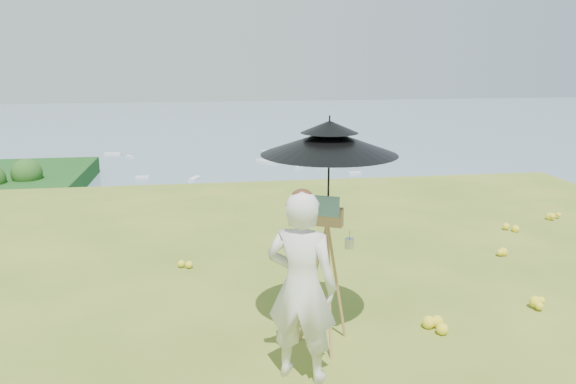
{
  "coord_description": "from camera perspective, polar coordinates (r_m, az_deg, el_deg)",
  "views": [
    {
      "loc": [
        -1.19,
        -5.44,
        2.8
      ],
      "look_at": [
        -0.07,
        1.99,
        0.96
      ],
      "focal_mm": 35.0,
      "sensor_mm": 36.0,
      "label": 1
    }
  ],
  "objects": [
    {
      "name": "ground",
      "position": [
        6.23,
        3.45,
        -12.96
      ],
      "size": [
        14.0,
        14.0,
        0.0
      ],
      "primitive_type": "plane",
      "color": "#4E6F1F",
      "rests_on": "ground"
    },
    {
      "name": "shoreline_tier",
      "position": [
        89.32,
        -7.12,
        -12.14
      ],
      "size": [
        170.0,
        28.0,
        8.0
      ],
      "primitive_type": "cube",
      "color": "#73695C",
      "rests_on": "bay_water"
    },
    {
      "name": "bay_water",
      "position": [
        248.19,
        -8.24,
        5.05
      ],
      "size": [
        700.0,
        700.0,
        0.0
      ],
      "primitive_type": "plane",
      "color": "slate",
      "rests_on": "ground"
    },
    {
      "name": "slope_trees",
      "position": [
        44.2,
        -6.4,
        -10.11
      ],
      "size": [
        110.0,
        50.0,
        6.0
      ],
      "primitive_type": null,
      "color": "#154414",
      "rests_on": "forest_slope"
    },
    {
      "name": "harbor_town",
      "position": [
        86.69,
        -7.24,
        -8.27
      ],
      "size": [
        110.0,
        22.0,
        5.0
      ],
      "primitive_type": null,
      "color": "silver",
      "rests_on": "shoreline_tier"
    },
    {
      "name": "moored_boats",
      "position": [
        170.76,
        -12.17,
        1.08
      ],
      "size": [
        140.0,
        140.0,
        0.7
      ],
      "primitive_type": null,
      "color": "silver",
      "rests_on": "bay_water"
    },
    {
      "name": "wildflowers",
      "position": [
        6.43,
        2.98,
        -11.49
      ],
      "size": [
        10.0,
        10.5,
        0.12
      ],
      "primitive_type": null,
      "color": "yellow",
      "rests_on": "ground"
    },
    {
      "name": "painter",
      "position": [
        4.9,
        1.39,
        -9.61
      ],
      "size": [
        0.74,
        0.65,
        1.71
      ],
      "primitive_type": "imported",
      "rotation": [
        0.0,
        0.0,
        2.67
      ],
      "color": "silver",
      "rests_on": "ground"
    },
    {
      "name": "field_easel",
      "position": [
        5.46,
        3.93,
        -8.12
      ],
      "size": [
        0.78,
        0.78,
        1.54
      ],
      "primitive_type": null,
      "rotation": [
        0.0,
        0.0,
        -0.46
      ],
      "color": "#B0854A",
      "rests_on": "ground"
    },
    {
      "name": "sun_umbrella",
      "position": [
        5.2,
        4.16,
        2.26
      ],
      "size": [
        1.7,
        1.7,
        1.0
      ],
      "primitive_type": null,
      "rotation": [
        0.0,
        0.0,
        -0.46
      ],
      "color": "black",
      "rests_on": "field_easel"
    },
    {
      "name": "painter_cap",
      "position": [
        4.64,
        1.45,
        -0.4
      ],
      "size": [
        0.29,
        0.31,
        0.1
      ],
      "primitive_type": null,
      "rotation": [
        0.0,
        0.0,
        -0.37
      ],
      "color": "#C86D7F",
      "rests_on": "painter"
    }
  ]
}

